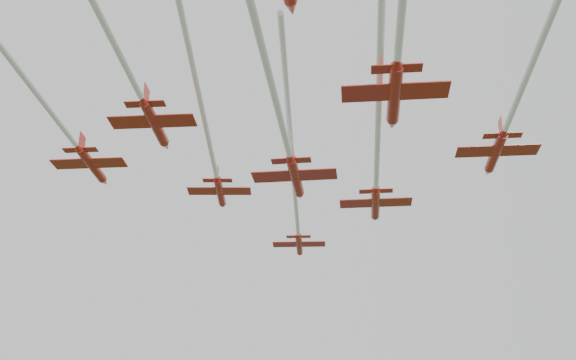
{
  "coord_description": "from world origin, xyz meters",
  "views": [
    {
      "loc": [
        2.07,
        -77.22,
        16.39
      ],
      "look_at": [
        -1.16,
        3.62,
        52.53
      ],
      "focal_mm": 45.0,
      "sensor_mm": 36.0,
      "label": 1
    }
  ],
  "objects_px": {
    "jet_row3_left": "(24,77)",
    "jet_row3_mid": "(284,131)",
    "jet_row2_left": "(210,144)",
    "jet_row2_right": "(377,168)",
    "jet_row4_right": "(402,11)",
    "jet_row4_left": "(110,35)",
    "jet_lead": "(296,202)",
    "jet_row3_right": "(529,72)"
  },
  "relations": [
    {
      "from": "jet_row2_left",
      "to": "jet_lead",
      "type": "bearing_deg",
      "value": 51.62
    },
    {
      "from": "jet_row2_left",
      "to": "jet_row2_right",
      "type": "xyz_separation_m",
      "value": [
        19.14,
        3.42,
        -1.85
      ]
    },
    {
      "from": "jet_row4_right",
      "to": "jet_row3_mid",
      "type": "bearing_deg",
      "value": 120.79
    },
    {
      "from": "jet_row2_right",
      "to": "jet_row4_left",
      "type": "bearing_deg",
      "value": -125.66
    },
    {
      "from": "jet_row2_right",
      "to": "jet_row4_left",
      "type": "height_order",
      "value": "jet_row2_right"
    },
    {
      "from": "jet_row2_left",
      "to": "jet_row4_right",
      "type": "distance_m",
      "value": 33.26
    },
    {
      "from": "jet_row3_left",
      "to": "jet_row3_right",
      "type": "distance_m",
      "value": 46.12
    },
    {
      "from": "jet_row3_mid",
      "to": "jet_row4_right",
      "type": "distance_m",
      "value": 21.29
    },
    {
      "from": "jet_row3_right",
      "to": "jet_row2_right",
      "type": "bearing_deg",
      "value": 125.54
    },
    {
      "from": "jet_row3_left",
      "to": "jet_row2_left",
      "type": "bearing_deg",
      "value": 53.02
    },
    {
      "from": "jet_row2_right",
      "to": "jet_row3_left",
      "type": "relative_size",
      "value": 0.75
    },
    {
      "from": "jet_row2_right",
      "to": "jet_row3_left",
      "type": "distance_m",
      "value": 39.66
    },
    {
      "from": "jet_row4_left",
      "to": "jet_row4_right",
      "type": "distance_m",
      "value": 23.17
    },
    {
      "from": "jet_row4_left",
      "to": "jet_lead",
      "type": "bearing_deg",
      "value": 72.23
    },
    {
      "from": "jet_row4_left",
      "to": "jet_row3_right",
      "type": "bearing_deg",
      "value": 16.94
    },
    {
      "from": "jet_row3_mid",
      "to": "jet_row3_right",
      "type": "xyz_separation_m",
      "value": [
        22.81,
        -7.33,
        1.78
      ]
    },
    {
      "from": "jet_row2_left",
      "to": "jet_row3_right",
      "type": "relative_size",
      "value": 0.86
    },
    {
      "from": "jet_row3_left",
      "to": "jet_row4_left",
      "type": "height_order",
      "value": "jet_row3_left"
    },
    {
      "from": "jet_row3_left",
      "to": "jet_row3_mid",
      "type": "bearing_deg",
      "value": 23.82
    },
    {
      "from": "jet_lead",
      "to": "jet_row3_mid",
      "type": "bearing_deg",
      "value": -91.5
    },
    {
      "from": "jet_row2_right",
      "to": "jet_row4_left",
      "type": "relative_size",
      "value": 0.87
    },
    {
      "from": "jet_row4_right",
      "to": "jet_row4_left",
      "type": "bearing_deg",
      "value": 178.48
    },
    {
      "from": "jet_row2_right",
      "to": "jet_row4_right",
      "type": "relative_size",
      "value": 0.9
    },
    {
      "from": "jet_row2_left",
      "to": "jet_row3_left",
      "type": "height_order",
      "value": "jet_row2_left"
    },
    {
      "from": "jet_row3_mid",
      "to": "jet_row2_right",
      "type": "bearing_deg",
      "value": 53.41
    },
    {
      "from": "jet_row4_left",
      "to": "jet_row2_left",
      "type": "bearing_deg",
      "value": 82.29
    },
    {
      "from": "jet_row3_left",
      "to": "jet_row3_right",
      "type": "bearing_deg",
      "value": 4.55
    },
    {
      "from": "jet_row3_left",
      "to": "jet_row4_left",
      "type": "relative_size",
      "value": 1.16
    },
    {
      "from": "jet_row4_right",
      "to": "jet_row2_right",
      "type": "bearing_deg",
      "value": 92.29
    },
    {
      "from": "jet_lead",
      "to": "jet_row4_left",
      "type": "bearing_deg",
      "value": -109.6
    },
    {
      "from": "jet_row3_right",
      "to": "jet_row3_left",
      "type": "bearing_deg",
      "value": -175.17
    },
    {
      "from": "jet_row2_left",
      "to": "jet_row4_left",
      "type": "height_order",
      "value": "jet_row2_left"
    },
    {
      "from": "jet_row3_left",
      "to": "jet_row3_mid",
      "type": "distance_m",
      "value": 25.06
    },
    {
      "from": "jet_row3_left",
      "to": "jet_row3_right",
      "type": "relative_size",
      "value": 1.05
    },
    {
      "from": "jet_row3_right",
      "to": "jet_lead",
      "type": "bearing_deg",
      "value": 130.16
    },
    {
      "from": "jet_row4_right",
      "to": "jet_row3_right",
      "type": "bearing_deg",
      "value": 44.71
    },
    {
      "from": "jet_row2_right",
      "to": "jet_row3_right",
      "type": "distance_m",
      "value": 22.95
    },
    {
      "from": "jet_row3_right",
      "to": "jet_row4_right",
      "type": "relative_size",
      "value": 1.16
    },
    {
      "from": "jet_row3_left",
      "to": "jet_row4_right",
      "type": "xyz_separation_m",
      "value": [
        33.21,
        -9.59,
        -0.94
      ]
    },
    {
      "from": "jet_row3_mid",
      "to": "jet_row2_left",
      "type": "bearing_deg",
      "value": 140.51
    },
    {
      "from": "jet_lead",
      "to": "jet_row3_left",
      "type": "relative_size",
      "value": 0.91
    },
    {
      "from": "jet_row3_left",
      "to": "jet_row4_right",
      "type": "distance_m",
      "value": 34.58
    }
  ]
}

